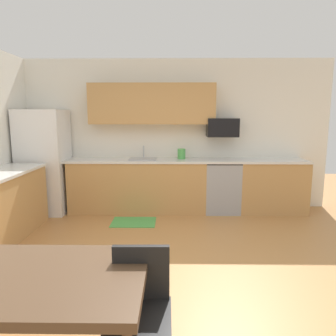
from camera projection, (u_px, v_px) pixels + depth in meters
ground_plane at (167, 274)px, 3.41m from camera, size 12.00×12.00×0.00m
wall_back at (169, 135)px, 5.80m from camera, size 5.80×0.10×2.70m
cabinet_run_back at (138, 186)px, 5.61m from camera, size 2.39×0.60×0.90m
cabinet_run_back_right at (271, 187)px, 5.58m from camera, size 1.16×0.60×0.90m
countertop_back at (169, 160)px, 5.53m from camera, size 4.80×0.64×0.04m
upper_cabinets_back at (152, 104)px, 5.50m from camera, size 2.20×0.34×0.70m
refrigerator at (45, 162)px, 5.48m from camera, size 0.76×0.70×1.80m
oven_range at (221, 186)px, 5.59m from camera, size 0.60×0.60×0.91m
microwave at (222, 128)px, 5.52m from camera, size 0.54×0.36×0.32m
sink_basin at (143, 163)px, 5.54m from camera, size 0.48×0.40×0.14m
sink_faucet at (144, 152)px, 5.69m from camera, size 0.02×0.02×0.24m
dining_table at (33, 284)px, 1.94m from camera, size 1.40×0.90×0.73m
chair_near_table at (140, 303)px, 2.02m from camera, size 0.41×0.41×0.85m
floor_mat at (134, 222)px, 5.04m from camera, size 0.70×0.50×0.01m
kettle at (181, 154)px, 5.56m from camera, size 0.14×0.14×0.20m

